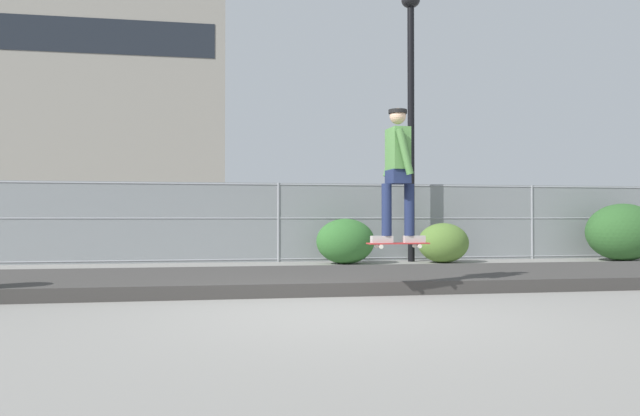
% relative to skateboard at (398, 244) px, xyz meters
% --- Properties ---
extents(ground_plane, '(120.00, 120.00, 0.00)m').
position_rel_skateboard_xyz_m(ground_plane, '(-0.94, -1.11, -0.70)').
color(ground_plane, gray).
extents(gravel_berm, '(15.21, 2.89, 0.18)m').
position_rel_skateboard_xyz_m(gravel_berm, '(-0.94, 1.67, -0.61)').
color(gravel_berm, '#3D3A38').
rests_on(gravel_berm, ground_plane).
extents(skateboard, '(0.81, 0.25, 0.07)m').
position_rel_skateboard_xyz_m(skateboard, '(0.00, 0.00, 0.00)').
color(skateboard, '#B22D2D').
extents(skater, '(0.72, 0.59, 1.74)m').
position_rel_skateboard_xyz_m(skater, '(0.00, 0.00, 1.00)').
color(skater, '#B2ADA8').
rests_on(skater, skateboard).
extents(chain_fence, '(25.67, 0.06, 1.85)m').
position_rel_skateboard_xyz_m(chain_fence, '(-0.94, 6.48, 0.23)').
color(chain_fence, gray).
rests_on(chain_fence, ground_plane).
extents(street_lamp, '(0.44, 0.44, 6.37)m').
position_rel_skateboard_xyz_m(street_lamp, '(2.16, 6.06, 3.30)').
color(street_lamp, black).
rests_on(street_lamp, ground_plane).
extents(parked_car_near, '(4.52, 2.18, 1.66)m').
position_rel_skateboard_xyz_m(parked_car_near, '(-4.71, 9.20, 0.14)').
color(parked_car_near, '#474C54').
rests_on(parked_car_near, ground_plane).
extents(parked_car_mid, '(4.55, 2.26, 1.66)m').
position_rel_skateboard_xyz_m(parked_car_mid, '(0.76, 9.17, 0.14)').
color(parked_car_mid, black).
rests_on(parked_car_mid, ground_plane).
extents(library_building, '(18.79, 14.13, 22.34)m').
position_rel_skateboard_xyz_m(library_building, '(-11.51, 43.18, 10.47)').
color(library_building, gray).
rests_on(library_building, ground_plane).
extents(shrub_left, '(1.31, 1.07, 1.01)m').
position_rel_skateboard_xyz_m(shrub_left, '(0.47, 5.59, -0.19)').
color(shrub_left, '#336B2D').
rests_on(shrub_left, ground_plane).
extents(shrub_center, '(1.18, 0.96, 0.91)m').
position_rel_skateboard_xyz_m(shrub_center, '(2.75, 5.56, -0.24)').
color(shrub_center, '#567A33').
rests_on(shrub_center, ground_plane).
extents(shrub_right, '(1.77, 1.45, 1.37)m').
position_rel_skateboard_xyz_m(shrub_right, '(7.23, 5.45, -0.01)').
color(shrub_right, '#2D5B28').
rests_on(shrub_right, ground_plane).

